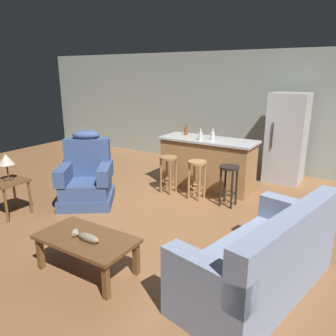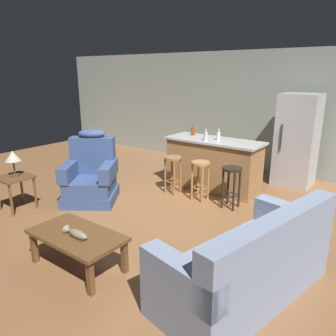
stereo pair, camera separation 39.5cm
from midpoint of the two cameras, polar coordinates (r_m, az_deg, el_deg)
The scene contains 16 objects.
ground_plane at distance 5.27m, azimuth 2.59°, elevation -7.58°, with size 12.00×12.00×0.00m.
back_wall at distance 7.65m, azimuth 16.24°, elevation 9.45°, with size 12.00×0.05×2.60m.
coffee_table at distance 3.80m, azimuth -12.67°, elevation -11.89°, with size 1.10×0.60×0.42m.
fish_figurine at distance 3.68m, azimuth -12.76°, elevation -11.15°, with size 0.34×0.10×0.10m.
couch at distance 3.44m, azimuth 17.26°, elevation -15.91°, with size 1.22×2.03×0.94m.
recliner_near_lamp at distance 5.71m, azimuth -11.35°, elevation -1.43°, with size 1.17×1.17×1.20m.
end_table at distance 5.63m, azimuth -23.29°, elevation -2.33°, with size 0.48×0.48×0.56m.
table_lamp at distance 5.52m, azimuth -23.61°, elevation 1.71°, with size 0.24×0.24×0.41m.
kitchen_island at distance 6.21m, azimuth 9.70°, elevation 0.63°, with size 1.80×0.70×0.95m.
bar_stool_left at distance 5.92m, azimuth 2.77°, elevation 0.01°, with size 0.32×0.32×0.68m.
bar_stool_middle at distance 5.63m, azimuth 7.67°, elevation -0.99°, with size 0.32×0.32×0.68m.
bar_stool_right at distance 5.38m, azimuth 13.07°, elevation -2.08°, with size 0.32×0.32×0.68m.
refrigerator at distance 6.84m, azimuth 23.11°, elevation 4.46°, with size 0.70×0.69×1.76m.
bottle_tall_green at distance 6.45m, azimuth 6.20°, elevation 6.38°, with size 0.08×0.08×0.21m.
bottle_short_amber at distance 6.04m, azimuth 10.66°, elevation 5.51°, with size 0.07×0.07×0.21m.
bottle_wine_dark at distance 5.94m, azimuth 8.50°, elevation 5.46°, with size 0.07×0.07×0.22m.
Camera 2 is at (2.86, -3.88, 2.14)m, focal length 35.00 mm.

